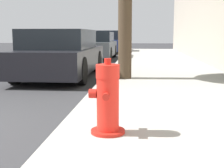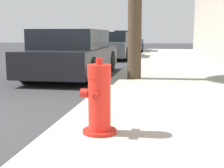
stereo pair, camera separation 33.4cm
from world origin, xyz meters
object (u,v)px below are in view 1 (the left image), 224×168
at_px(parked_car_mid, 96,46).
at_px(parked_car_far, 110,42).
at_px(fire_hydrant, 108,100).
at_px(parked_car_near, 61,54).

xyz_separation_m(parked_car_mid, parked_car_far, (0.19, 5.25, 0.04)).
distance_m(fire_hydrant, parked_car_mid, 12.15).
xyz_separation_m(parked_car_near, parked_car_mid, (0.03, 6.64, -0.01)).
distance_m(fire_hydrant, parked_car_near, 5.68).
bearing_deg(parked_car_far, parked_car_near, -91.07).
bearing_deg(parked_car_near, fire_hydrant, -70.73).
bearing_deg(fire_hydrant, parked_car_far, 95.47).
bearing_deg(parked_car_near, parked_car_far, 88.93).
height_order(fire_hydrant, parked_car_mid, parked_car_mid).
height_order(fire_hydrant, parked_car_near, parked_car_near).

